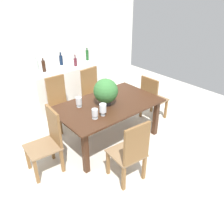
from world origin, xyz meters
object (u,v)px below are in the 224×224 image
dining_table (108,109)px  wine_bottle_clear (44,66)px  chair_far_left (59,101)px  chair_head_end (49,139)px  wine_glass (105,88)px  chair_near_left (131,151)px  crystal_vase_right (103,108)px  wine_bottle_amber (87,55)px  wine_bottle_tall (37,65)px  crystal_vase_center_near (79,101)px  wine_bottle_green (75,62)px  chair_far_right (92,90)px  flower_centerpiece (106,91)px  kitchen_counter (69,86)px  crystal_vase_left (95,113)px  wine_bottle_dark (61,60)px  chair_foot_end (152,97)px

dining_table → wine_bottle_clear: wine_bottle_clear is taller
chair_far_left → chair_head_end: bearing=-125.1°
wine_glass → chair_near_left: bearing=-115.1°
dining_table → crystal_vase_right: size_ratio=9.07×
wine_bottle_amber → wine_bottle_tall: bearing=177.3°
chair_near_left → wine_bottle_clear: (0.11, 2.74, 0.51)m
crystal_vase_center_near → wine_bottle_tall: wine_bottle_tall is taller
dining_table → wine_bottle_green: size_ratio=7.07×
chair_far_right → crystal_vase_right: size_ratio=5.11×
dining_table → chair_head_end: size_ratio=1.79×
flower_centerpiece → wine_glass: 0.48m
chair_far_left → wine_glass: (0.64, -0.63, 0.29)m
crystal_vase_right → wine_bottle_green: wine_bottle_green is taller
dining_table → chair_head_end: chair_head_end is taller
wine_glass → kitchen_counter: (0.01, 1.34, -0.38)m
dining_table → chair_near_left: chair_near_left is taller
crystal_vase_center_near → wine_glass: crystal_vase_center_near is taller
wine_bottle_tall → wine_bottle_green: wine_bottle_tall is taller
chair_far_left → crystal_vase_left: 1.29m
chair_far_left → flower_centerpiece: bearing=-68.9°
kitchen_counter → wine_bottle_dark: 0.61m
chair_far_right → wine_bottle_dark: 1.04m
wine_bottle_clear → wine_bottle_amber: (1.18, 0.10, 0.01)m
chair_far_left → crystal_vase_center_near: size_ratio=5.98×
chair_near_left → chair_head_end: same height
wine_bottle_green → wine_bottle_tall: bearing=161.4°
wine_bottle_green → wine_bottle_dark: (-0.20, 0.28, 0.02)m
chair_far_right → wine_bottle_clear: 1.12m
crystal_vase_left → wine_bottle_clear: bearing=85.3°
crystal_vase_right → wine_bottle_amber: 2.41m
chair_foot_end → flower_centerpiece: 1.28m
crystal_vase_right → chair_head_end: bearing=163.2°
dining_table → chair_foot_end: chair_foot_end is taller
chair_near_left → flower_centerpiece: size_ratio=2.20×
chair_far_right → chair_head_end: bearing=-152.2°
chair_far_right → chair_foot_end: bearing=-58.4°
chair_foot_end → crystal_vase_left: (-1.62, -0.25, 0.31)m
crystal_vase_left → wine_bottle_amber: size_ratio=0.55×
wine_bottle_clear → wine_bottle_green: bearing=-8.1°
chair_far_left → crystal_vase_center_near: chair_far_left is taller
chair_head_end → chair_far_left: bearing=148.3°
wine_bottle_green → crystal_vase_center_near: bearing=-121.0°
chair_far_left → wine_bottle_amber: bearing=34.0°
dining_table → wine_bottle_dark: bearing=83.9°
chair_head_end → wine_bottle_green: bearing=141.1°
chair_head_end → crystal_vase_center_near: bearing=113.1°
crystal_vase_left → wine_bottle_green: (0.87, 1.88, 0.19)m
chair_far_right → wine_bottle_clear: bearing=128.4°
dining_table → wine_bottle_amber: (0.87, 1.83, 0.42)m
chair_far_left → wine_glass: 0.94m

